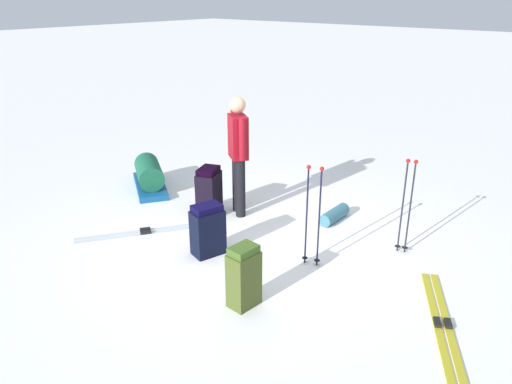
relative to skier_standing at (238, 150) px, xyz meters
name	(u,v)px	position (x,y,z in m)	size (l,w,h in m)	color
ground_plane	(256,242)	(-0.77, 0.54, -0.95)	(80.00, 80.00, 0.00)	white
skier_standing	(238,150)	(0.00, 0.00, 0.00)	(0.48, 0.37, 1.70)	black
ski_pair_near	(442,325)	(-3.26, 0.71, -0.94)	(1.05, 1.70, 0.05)	gold
ski_pair_far	(146,232)	(0.53, 1.29, -0.94)	(1.15, 1.62, 0.05)	silver
backpack_large_dark	(244,277)	(-1.55, 1.67, -0.62)	(0.24, 0.33, 0.68)	#445021
backpack_bright	(208,230)	(-0.51, 1.14, -0.64)	(0.35, 0.43, 0.65)	black
backpack_small_spare	(209,191)	(0.32, 0.29, -0.61)	(0.39, 0.45, 0.70)	black
ski_poles_planted_near	(407,202)	(-2.31, -0.43, -0.28)	(0.15, 0.10, 1.21)	#20222C
ski_poles_planted_far	(313,211)	(-1.62, 0.54, -0.27)	(0.21, 0.11, 1.23)	black
gear_sled	(149,176)	(1.76, 0.21, -0.73)	(1.26, 1.03, 0.49)	#144F85
sleeping_mat_rolled	(334,215)	(-1.21, -0.66, -0.86)	(0.18, 0.18, 0.55)	#3A6F82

